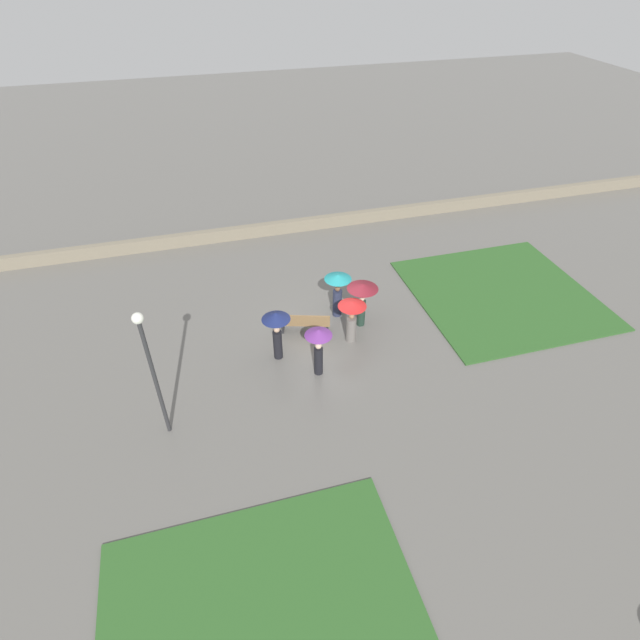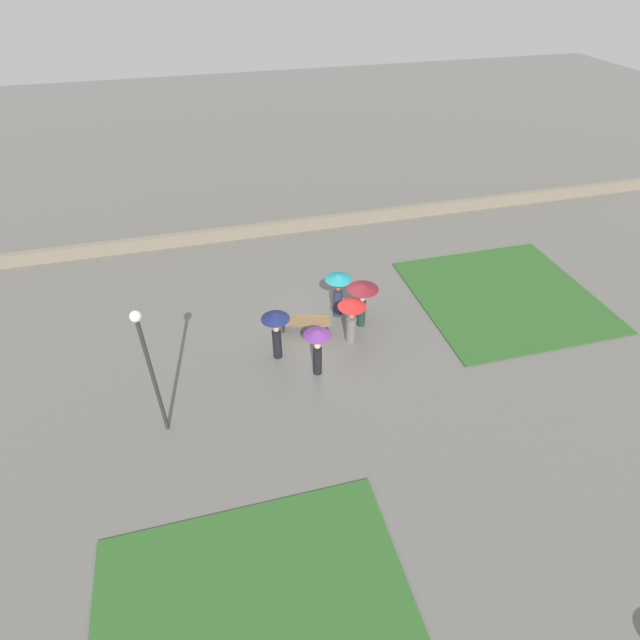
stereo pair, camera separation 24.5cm
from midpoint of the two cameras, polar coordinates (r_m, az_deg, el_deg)
name	(u,v)px [view 2 (the right image)]	position (r m, az deg, el deg)	size (l,w,h in m)	color
ground_plane	(329,328)	(19.57, 1.42, -0.92)	(90.00, 90.00, 0.00)	#66635E
lawn_patch_near	(503,295)	(22.71, 20.52, 2.64)	(7.33, 7.19, 0.06)	#2D5B26
lawn_patch_far	(259,637)	(13.11, -6.39, -32.32)	(7.28, 6.38, 0.06)	#2D5B26
parapet_wall	(287,227)	(26.02, -3.50, 10.60)	(45.00, 0.35, 0.63)	gray
park_bench	(305,323)	(19.07, -1.36, -0.30)	(1.96, 0.97, 0.90)	brown
lamp_post	(148,359)	(14.64, -18.62, -4.26)	(0.32, 0.32, 4.60)	#2D2D30
crowd_person_maroon	(363,295)	(18.94, 5.26, 2.90)	(1.19, 1.19, 1.91)	#1E3328
crowd_person_teal	(338,288)	(19.49, 2.45, 3.64)	(1.06, 1.06, 1.92)	#282D47
crowd_person_purple	(317,342)	(16.76, 0.12, -2.58)	(0.94, 0.94, 1.95)	black
crowd_person_red	(352,315)	(18.28, 4.02, 0.62)	(1.05, 1.05, 1.80)	slate
crowd_person_navy	(276,325)	(17.42, -4.67, -0.55)	(1.01, 1.01, 2.02)	black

